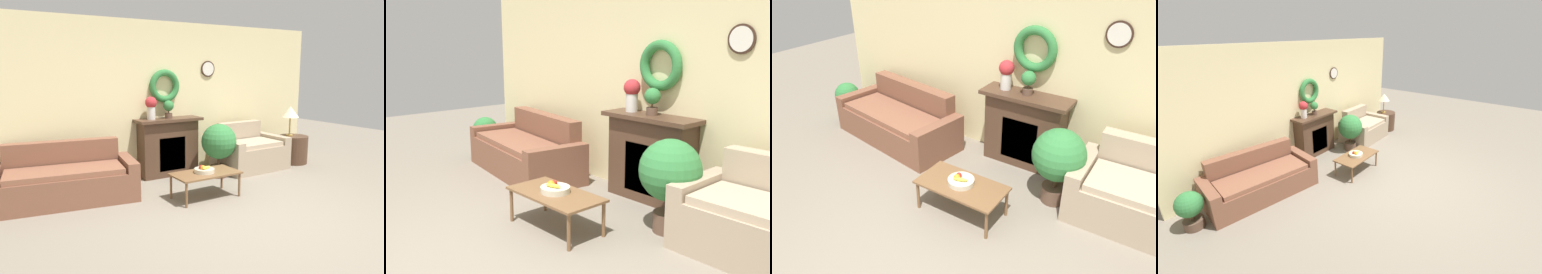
% 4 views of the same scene
% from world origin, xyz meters
% --- Properties ---
extents(wall_back, '(6.80, 0.18, 2.70)m').
position_xyz_m(wall_back, '(0.00, 2.80, 1.36)').
color(wall_back, beige).
rests_on(wall_back, ground_plane).
extents(fireplace, '(1.20, 0.41, 1.03)m').
position_xyz_m(fireplace, '(-0.03, 2.60, 0.52)').
color(fireplace, '#4C3323').
rests_on(fireplace, ground_plane).
extents(couch_left, '(2.10, 1.17, 0.83)m').
position_xyz_m(couch_left, '(-1.93, 2.18, 0.30)').
color(couch_left, brown).
rests_on(couch_left, ground_plane).
extents(loveseat_right, '(1.31, 0.89, 0.87)m').
position_xyz_m(loveseat_right, '(1.50, 2.19, 0.32)').
color(loveseat_right, tan).
rests_on(loveseat_right, ground_plane).
extents(coffee_table, '(1.00, 0.53, 0.38)m').
position_xyz_m(coffee_table, '(-0.13, 1.24, 0.34)').
color(coffee_table, brown).
rests_on(coffee_table, ground_plane).
extents(fruit_bowl, '(0.30, 0.30, 0.12)m').
position_xyz_m(fruit_bowl, '(-0.15, 1.25, 0.42)').
color(fruit_bowl, beige).
rests_on(fruit_bowl, coffee_table).
extents(vase_on_mantel_left, '(0.20, 0.20, 0.39)m').
position_xyz_m(vase_on_mantel_left, '(-0.35, 2.60, 1.25)').
color(vase_on_mantel_left, silver).
rests_on(vase_on_mantel_left, fireplace).
extents(potted_plant_on_mantel, '(0.19, 0.19, 0.31)m').
position_xyz_m(potted_plant_on_mantel, '(-0.02, 2.58, 1.22)').
color(potted_plant_on_mantel, brown).
rests_on(potted_plant_on_mantel, fireplace).
extents(potted_plant_floor_by_couch, '(0.41, 0.41, 0.64)m').
position_xyz_m(potted_plant_floor_by_couch, '(-3.15, 2.23, 0.38)').
color(potted_plant_floor_by_couch, brown).
rests_on(potted_plant_floor_by_couch, ground_plane).
extents(potted_plant_floor_by_loveseat, '(0.62, 0.62, 0.94)m').
position_xyz_m(potted_plant_floor_by_loveseat, '(0.67, 2.03, 0.60)').
color(potted_plant_floor_by_loveseat, brown).
rests_on(potted_plant_floor_by_loveseat, ground_plane).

